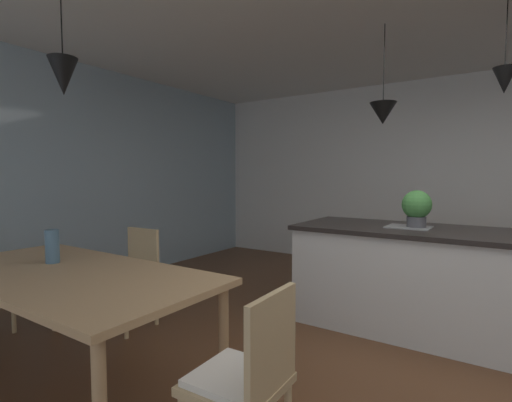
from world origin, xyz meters
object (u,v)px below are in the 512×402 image
chair_far_left (132,274)px  vase_on_dining_table (52,246)px  dining_table (67,281)px  kitchen_island (433,280)px  potted_plant_on_island (417,207)px  chair_kitchen_end (246,377)px

chair_far_left → vase_on_dining_table: 0.90m
chair_far_left → vase_on_dining_table: size_ratio=3.75×
dining_table → vase_on_dining_table: vase_on_dining_table is taller
kitchen_island → potted_plant_on_island: bearing=180.0°
dining_table → kitchen_island: 2.85m
vase_on_dining_table → chair_kitchen_end: bearing=-2.3°
kitchen_island → vase_on_dining_table: vase_on_dining_table is taller
chair_kitchen_end → potted_plant_on_island: (0.28, 2.18, 0.61)m
chair_far_left → chair_kitchen_end: (1.86, -0.86, 0.00)m
dining_table → chair_kitchen_end: bearing=0.1°
chair_far_left → vase_on_dining_table: bearing=-78.5°
dining_table → kitchen_island: (1.82, 2.18, -0.23)m
chair_far_left → potted_plant_on_island: size_ratio=2.64×
chair_far_left → potted_plant_on_island: 2.58m
chair_kitchen_end → potted_plant_on_island: 2.28m
kitchen_island → vase_on_dining_table: size_ratio=10.03×
dining_table → potted_plant_on_island: (1.67, 2.18, 0.40)m
dining_table → chair_far_left: size_ratio=2.35×
kitchen_island → vase_on_dining_table: bearing=-135.1°
chair_kitchen_end → vase_on_dining_table: (-1.70, 0.07, 0.39)m
chair_kitchen_end → kitchen_island: (0.43, 2.18, -0.01)m
dining_table → chair_far_left: 1.00m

